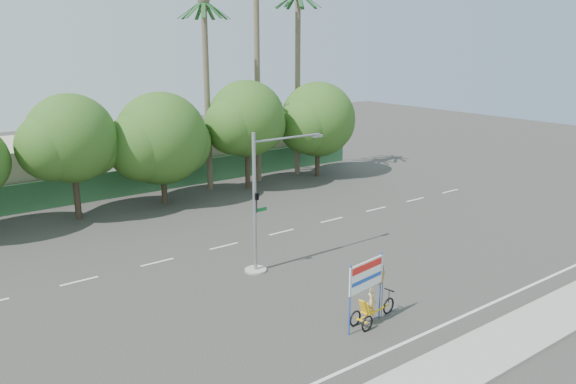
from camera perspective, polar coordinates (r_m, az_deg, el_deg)
ground at (r=26.98m, az=5.96°, el=-9.42°), size 120.00×120.00×0.00m
sidewalk_near at (r=22.66m, az=19.31°, el=-15.17°), size 50.00×2.40×0.12m
fence at (r=44.06m, az=-13.17°, el=1.38°), size 38.00×0.08×2.00m
building_left at (r=45.41m, az=-27.20°, el=1.79°), size 12.00×8.00×4.00m
building_right at (r=51.31m, az=-7.06°, el=4.49°), size 14.00×8.00×3.60m
tree_left at (r=37.74m, az=-21.22°, el=4.79°), size 6.66×5.60×8.07m
tree_center at (r=39.80m, az=-12.82°, el=5.06°), size 7.62×6.40×7.85m
tree_right at (r=42.94m, az=-4.26°, el=7.15°), size 6.90×5.80×8.36m
tree_far_right at (r=47.09m, az=3.01°, el=7.15°), size 7.38×6.20×7.94m
palm_tall at (r=44.90m, az=-3.18°, el=14.21°), size 3.73×3.79×17.45m
palm_mid at (r=47.25m, az=1.00°, el=12.98°), size 3.73×3.79×15.45m
palm_short at (r=42.64m, az=-8.31°, el=11.87°), size 3.73×3.79×14.45m
traffic_signal at (r=27.59m, az=-2.85°, el=-2.29°), size 4.72×1.10×7.00m
trike_billboard at (r=23.21m, az=8.31°, el=-10.49°), size 3.01×0.89×2.97m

